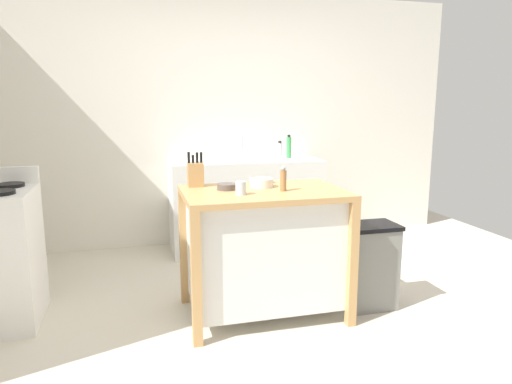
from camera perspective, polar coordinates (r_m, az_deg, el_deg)
ground_plane at (r=3.41m, az=3.80°, el=-15.02°), size 6.01×6.01×0.00m
wall_back at (r=5.03m, az=-3.55°, el=8.68°), size 5.01×0.10×2.60m
kitchen_island at (r=3.29m, az=0.91°, el=-6.56°), size 1.10×0.73×0.90m
knife_block at (r=3.35m, az=-7.41°, el=2.21°), size 0.11×0.09×0.25m
bowl_ceramic_small at (r=3.49m, az=1.11°, el=1.44°), size 0.11×0.11×0.04m
bowl_ceramic_wide at (r=3.22m, az=-3.56°, el=0.68°), size 0.14×0.14×0.04m
bowl_stoneware_deep at (r=3.31m, az=0.64°, el=1.15°), size 0.16×0.16×0.06m
drinking_cup at (r=3.03m, az=-1.87°, el=0.48°), size 0.07×0.07×0.09m
pepper_grinder at (r=3.16m, az=3.34°, el=1.55°), size 0.04×0.04×0.17m
trash_bin at (r=3.56m, az=13.81°, el=-8.69°), size 0.36×0.28×0.63m
sink_counter at (r=4.82m, az=-1.29°, el=-1.44°), size 1.53×0.60×0.92m
sink_faucet at (r=4.87m, az=-1.71°, el=5.43°), size 0.02×0.02×0.22m
bottle_spray_cleaner at (r=4.91m, az=4.02°, el=5.49°), size 0.05×0.05×0.24m
bottle_dish_soap at (r=4.73m, az=2.91°, el=5.01°), size 0.05×0.05×0.19m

